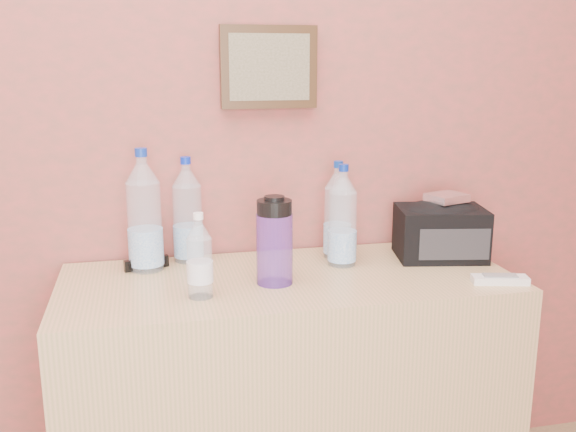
% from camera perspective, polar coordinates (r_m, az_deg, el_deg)
% --- Properties ---
extents(picture_frame, '(0.30, 0.03, 0.25)m').
position_cam_1_polar(picture_frame, '(2.02, -1.71, 13.08)').
color(picture_frame, '#382311').
rests_on(picture_frame, room_shell).
extents(dresser, '(1.30, 0.54, 0.81)m').
position_cam_1_polar(dresser, '(2.03, 0.00, -16.29)').
color(dresser, tan).
rests_on(dresser, ground).
extents(pet_large_a, '(0.10, 0.10, 0.36)m').
position_cam_1_polar(pet_large_a, '(1.93, -12.64, -0.10)').
color(pet_large_a, white).
rests_on(pet_large_a, dresser).
extents(pet_large_b, '(0.09, 0.09, 0.33)m').
position_cam_1_polar(pet_large_b, '(2.00, -8.92, 0.04)').
color(pet_large_b, silver).
rests_on(pet_large_b, dresser).
extents(pet_large_c, '(0.08, 0.08, 0.31)m').
position_cam_1_polar(pet_large_c, '(2.02, 4.42, 0.09)').
color(pet_large_c, silver).
rests_on(pet_large_c, dresser).
extents(pet_large_d, '(0.08, 0.08, 0.31)m').
position_cam_1_polar(pet_large_d, '(1.94, 4.87, -0.45)').
color(pet_large_d, silver).
rests_on(pet_large_d, dresser).
extents(pet_small, '(0.07, 0.07, 0.23)m').
position_cam_1_polar(pet_small, '(1.69, -7.86, -3.94)').
color(pet_small, silver).
rests_on(pet_small, dresser).
extents(nalgene_bottle, '(0.10, 0.10, 0.25)m').
position_cam_1_polar(nalgene_bottle, '(1.77, -1.21, -2.22)').
color(nalgene_bottle, '#5B31A0').
rests_on(nalgene_bottle, dresser).
extents(sunglasses, '(0.14, 0.08, 0.03)m').
position_cam_1_polar(sunglasses, '(1.97, -12.46, -4.14)').
color(sunglasses, black).
rests_on(sunglasses, dresser).
extents(ac_remote, '(0.16, 0.09, 0.02)m').
position_cam_1_polar(ac_remote, '(1.90, 18.32, -5.39)').
color(ac_remote, white).
rests_on(ac_remote, dresser).
extents(toiletry_bag, '(0.30, 0.24, 0.18)m').
position_cam_1_polar(toiletry_bag, '(2.07, 13.40, -1.17)').
color(toiletry_bag, black).
rests_on(toiletry_bag, dresser).
extents(foil_packet, '(0.14, 0.12, 0.02)m').
position_cam_1_polar(foil_packet, '(2.05, 13.92, 1.60)').
color(foil_packet, white).
rests_on(foil_packet, toiletry_bag).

